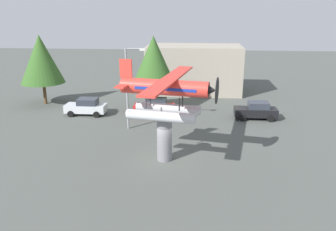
{
  "coord_description": "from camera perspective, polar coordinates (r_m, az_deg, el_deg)",
  "views": [
    {
      "loc": [
        2.27,
        -23.18,
        10.69
      ],
      "look_at": [
        0.0,
        3.0,
        2.47
      ],
      "focal_mm": 36.8,
      "sensor_mm": 36.0,
      "label": 1
    }
  ],
  "objects": [
    {
      "name": "ground_plane",
      "position": [
        25.63,
        -0.58,
        -7.3
      ],
      "size": [
        140.0,
        140.0,
        0.0
      ],
      "primitive_type": "plane",
      "color": "#4C514C"
    },
    {
      "name": "display_pedestal",
      "position": [
        24.98,
        -0.6,
        -3.85
      ],
      "size": [
        1.1,
        1.1,
        3.3
      ],
      "primitive_type": "cylinder",
      "color": "slate",
      "rests_on": "ground"
    },
    {
      "name": "floatplane_monument",
      "position": [
        23.95,
        -0.32,
        3.54
      ],
      "size": [
        7.12,
        10.43,
        4.0
      ],
      "rotation": [
        0.0,
        0.0,
        -0.18
      ],
      "color": "silver",
      "rests_on": "display_pedestal"
    },
    {
      "name": "car_near_silver",
      "position": [
        36.84,
        -13.38,
        1.44
      ],
      "size": [
        4.2,
        2.02,
        1.76
      ],
      "rotation": [
        0.0,
        0.0,
        3.14
      ],
      "color": "silver",
      "rests_on": "ground"
    },
    {
      "name": "car_mid_red",
      "position": [
        35.88,
        -2.17,
        1.48
      ],
      "size": [
        4.2,
        2.02,
        1.76
      ],
      "rotation": [
        0.0,
        0.0,
        3.14
      ],
      "color": "red",
      "rests_on": "ground"
    },
    {
      "name": "car_far_black",
      "position": [
        35.63,
        14.39,
        0.82
      ],
      "size": [
        4.2,
        2.02,
        1.76
      ],
      "rotation": [
        0.0,
        0.0,
        3.14
      ],
      "color": "black",
      "rests_on": "ground"
    },
    {
      "name": "streetlight_primary",
      "position": [
        31.01,
        -6.47,
        5.44
      ],
      "size": [
        1.84,
        0.28,
        7.43
      ],
      "color": "gray",
      "rests_on": "ground"
    },
    {
      "name": "storefront_building",
      "position": [
        45.82,
        4.29,
        7.7
      ],
      "size": [
        12.17,
        6.67,
        6.08
      ],
      "primitive_type": "cube",
      "color": "#9E9384",
      "rests_on": "ground"
    },
    {
      "name": "tree_west",
      "position": [
        41.8,
        -20.28,
        8.74
      ],
      "size": [
        4.88,
        4.88,
        7.91
      ],
      "color": "brown",
      "rests_on": "ground"
    },
    {
      "name": "tree_east",
      "position": [
        36.8,
        -2.4,
        8.89
      ],
      "size": [
        4.89,
        4.89,
        8.0
      ],
      "color": "brown",
      "rests_on": "ground"
    }
  ]
}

